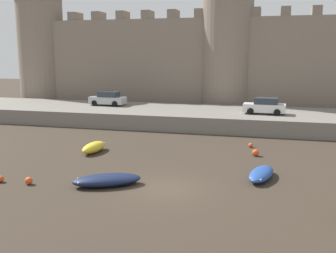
% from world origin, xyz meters
% --- Properties ---
extents(ground_plane, '(160.00, 160.00, 0.00)m').
position_xyz_m(ground_plane, '(0.00, 0.00, 0.00)').
color(ground_plane, '#382D23').
extents(quay_road, '(63.97, 10.00, 1.55)m').
position_xyz_m(quay_road, '(0.00, 20.41, 0.77)').
color(quay_road, slate).
rests_on(quay_road, ground).
extents(castle, '(59.00, 7.03, 18.97)m').
position_xyz_m(castle, '(-0.00, 29.59, 7.11)').
color(castle, gray).
rests_on(castle, ground).
extents(rowboat_foreground_left, '(4.22, 3.22, 0.68)m').
position_xyz_m(rowboat_foreground_left, '(-3.47, -0.36, 0.35)').
color(rowboat_foreground_left, '#141E3D').
rests_on(rowboat_foreground_left, ground).
extents(rowboat_midflat_right, '(1.94, 3.57, 0.64)m').
position_xyz_m(rowboat_midflat_right, '(5.13, 3.13, 0.34)').
color(rowboat_midflat_right, '#234793').
rests_on(rowboat_midflat_right, ground).
extents(rowboat_midflat_left, '(1.35, 2.96, 0.79)m').
position_xyz_m(rowboat_midflat_left, '(-7.50, 6.54, 0.41)').
color(rowboat_midflat_left, yellow).
rests_on(rowboat_midflat_left, ground).
extents(mooring_buoy_near_shore, '(0.44, 0.44, 0.44)m').
position_xyz_m(mooring_buoy_near_shore, '(-7.97, -1.30, 0.22)').
color(mooring_buoy_near_shore, '#E04C1E').
rests_on(mooring_buoy_near_shore, ground).
extents(mooring_buoy_off_centre, '(0.40, 0.40, 0.40)m').
position_xyz_m(mooring_buoy_off_centre, '(-9.83, -1.37, 0.20)').
color(mooring_buoy_off_centre, '#E04C1E').
rests_on(mooring_buoy_off_centre, ground).
extents(mooring_buoy_mid_mud, '(0.51, 0.51, 0.51)m').
position_xyz_m(mooring_buoy_mid_mud, '(4.60, 8.54, 0.26)').
color(mooring_buoy_mid_mud, '#E04C1E').
rests_on(mooring_buoy_mid_mud, ground).
extents(mooring_buoy_near_channel, '(0.37, 0.37, 0.37)m').
position_xyz_m(mooring_buoy_near_channel, '(4.12, 11.18, 0.19)').
color(mooring_buoy_near_channel, '#E04C1E').
rests_on(mooring_buoy_near_channel, ground).
extents(car_quay_east, '(4.16, 2.00, 1.62)m').
position_xyz_m(car_quay_east, '(5.01, 19.45, 2.33)').
color(car_quay_east, silver).
rests_on(car_quay_east, quay_road).
extents(car_quay_centre_west, '(4.16, 2.00, 1.62)m').
position_xyz_m(car_quay_centre_west, '(-12.64, 21.50, 2.33)').
color(car_quay_centre_west, '#B2B5B7').
rests_on(car_quay_centre_west, quay_road).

